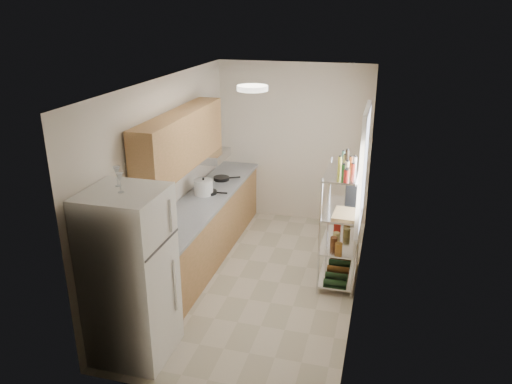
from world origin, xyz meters
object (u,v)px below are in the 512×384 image
frying_pan_large (209,192)px  espresso_machine (352,191)px  rice_cooker (204,187)px  refrigerator (130,276)px  cutting_board (347,214)px

frying_pan_large → espresso_machine: bearing=-4.6°
espresso_machine → frying_pan_large: bearing=173.4°
rice_cooker → refrigerator: bearing=-87.5°
frying_pan_large → cutting_board: bearing=-18.9°
refrigerator → rice_cooker: 2.33m
refrigerator → espresso_machine: bearing=50.1°
frying_pan_large → espresso_machine: (2.00, -0.03, 0.23)m
rice_cooker → cutting_board: rice_cooker is taller
rice_cooker → frying_pan_large: rice_cooker is taller
rice_cooker → espresso_machine: size_ratio=0.98×
cutting_board → espresso_machine: (0.00, 0.51, 0.12)m
cutting_board → espresso_machine: espresso_machine is taller
rice_cooker → frying_pan_large: size_ratio=1.15×
frying_pan_large → cutting_board: 2.07m
cutting_board → refrigerator: bearing=-136.9°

